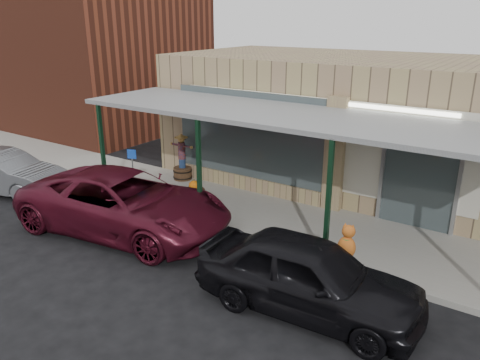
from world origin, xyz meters
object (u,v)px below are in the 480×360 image
Objects in this scene: barrel_scarecrow at (182,164)px; handicap_sign at (133,165)px; barrel_pumpkin at (195,194)px; car_grey at (3,173)px; parked_sedan at (308,275)px; car_maroon at (124,203)px.

handicap_sign is (-0.43, -1.84, 0.37)m from barrel_scarecrow.
car_grey reaches higher than barrel_pumpkin.
barrel_scarecrow is at bearing -63.13° from car_grey.
parked_sedan is at bearing -29.09° from barrel_pumpkin.
parked_sedan is 0.78× the size of car_maroon.
barrel_scarecrow is 1.13× the size of handicap_sign.
parked_sedan reaches higher than car_maroon.
parked_sedan reaches higher than handicap_sign.
car_grey is (-3.79, -2.03, -0.38)m from handicap_sign.
car_maroon is at bearing 81.45° from parked_sedan.
car_grey is (-11.00, 0.40, -0.08)m from parked_sedan.
barrel_scarecrow is 0.39× the size of car_grey.
parked_sedan is (7.21, -2.43, -0.30)m from handicap_sign.
car_maroon is at bearing -52.29° from barrel_scarecrow.
handicap_sign is 7.61m from parked_sedan.
handicap_sign is 2.51m from car_maroon.
car_grey is at bearing 84.80° from parked_sedan.
car_grey is (-5.90, -2.44, 0.26)m from barrel_pumpkin.
car_maroon is (1.20, -3.74, 0.11)m from barrel_scarecrow.
barrel_scarecrow is at bearing 9.83° from car_maroon.
barrel_pumpkin is (1.68, -1.43, -0.28)m from barrel_scarecrow.
handicap_sign reaches higher than barrel_pumpkin.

